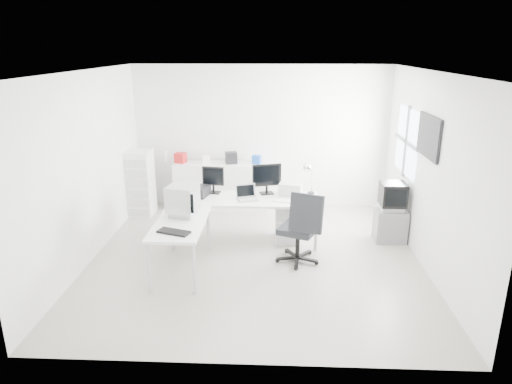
{
  "coord_description": "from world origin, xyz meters",
  "views": [
    {
      "loc": [
        0.29,
        -6.42,
        3.13
      ],
      "look_at": [
        0.0,
        0.2,
        1.0
      ],
      "focal_mm": 32.0,
      "sensor_mm": 36.0,
      "label": 1
    }
  ],
  "objects_px": {
    "drawer_pedestal": "(287,223)",
    "crt_monitor": "(183,201)",
    "laptop": "(248,194)",
    "office_chair": "(298,226)",
    "side_desk": "(181,246)",
    "lcd_monitor_large": "(267,179)",
    "sideboard": "(222,186)",
    "inkjet_printer": "(194,191)",
    "main_desk": "(245,219)",
    "lcd_monitor_small": "(213,180)",
    "laser_printer": "(291,189)",
    "tv_cabinet": "(390,225)",
    "filing_cabinet": "(141,183)",
    "crt_tv": "(393,197)"
  },
  "relations": [
    {
      "from": "office_chair",
      "to": "sideboard",
      "type": "xyz_separation_m",
      "value": [
        -1.42,
        2.34,
        -0.11
      ]
    },
    {
      "from": "laser_printer",
      "to": "tv_cabinet",
      "type": "xyz_separation_m",
      "value": [
        1.67,
        -0.11,
        -0.58
      ]
    },
    {
      "from": "tv_cabinet",
      "to": "sideboard",
      "type": "relative_size",
      "value": 0.29
    },
    {
      "from": "drawer_pedestal",
      "to": "tv_cabinet",
      "type": "bearing_deg",
      "value": 1.98
    },
    {
      "from": "drawer_pedestal",
      "to": "office_chair",
      "type": "bearing_deg",
      "value": -79.7
    },
    {
      "from": "inkjet_printer",
      "to": "laser_printer",
      "type": "height_order",
      "value": "laser_printer"
    },
    {
      "from": "drawer_pedestal",
      "to": "crt_monitor",
      "type": "height_order",
      "value": "crt_monitor"
    },
    {
      "from": "drawer_pedestal",
      "to": "lcd_monitor_small",
      "type": "relative_size",
      "value": 1.29
    },
    {
      "from": "laptop",
      "to": "office_chair",
      "type": "distance_m",
      "value": 1.06
    },
    {
      "from": "drawer_pedestal",
      "to": "laptop",
      "type": "relative_size",
      "value": 1.86
    },
    {
      "from": "lcd_monitor_large",
      "to": "filing_cabinet",
      "type": "bearing_deg",
      "value": 143.27
    },
    {
      "from": "drawer_pedestal",
      "to": "crt_tv",
      "type": "distance_m",
      "value": 1.79
    },
    {
      "from": "office_chair",
      "to": "laptop",
      "type": "bearing_deg",
      "value": 164.61
    },
    {
      "from": "side_desk",
      "to": "laser_printer",
      "type": "distance_m",
      "value": 2.13
    },
    {
      "from": "main_desk",
      "to": "tv_cabinet",
      "type": "xyz_separation_m",
      "value": [
        2.42,
        0.11,
        -0.1
      ]
    },
    {
      "from": "main_desk",
      "to": "office_chair",
      "type": "xyz_separation_m",
      "value": [
        0.84,
        -0.74,
        0.2
      ]
    },
    {
      "from": "lcd_monitor_large",
      "to": "laser_printer",
      "type": "relative_size",
      "value": 1.4
    },
    {
      "from": "side_desk",
      "to": "drawer_pedestal",
      "type": "height_order",
      "value": "side_desk"
    },
    {
      "from": "main_desk",
      "to": "crt_monitor",
      "type": "distance_m",
      "value": 1.34
    },
    {
      "from": "laptop",
      "to": "inkjet_printer",
      "type": "bearing_deg",
      "value": 147.82
    },
    {
      "from": "lcd_monitor_large",
      "to": "office_chair",
      "type": "xyz_separation_m",
      "value": [
        0.49,
        -0.99,
        -0.43
      ]
    },
    {
      "from": "lcd_monitor_large",
      "to": "sideboard",
      "type": "xyz_separation_m",
      "value": [
        -0.93,
        1.35,
        -0.54
      ]
    },
    {
      "from": "drawer_pedestal",
      "to": "laptop",
      "type": "height_order",
      "value": "laptop"
    },
    {
      "from": "drawer_pedestal",
      "to": "laser_printer",
      "type": "distance_m",
      "value": 0.58
    },
    {
      "from": "office_chair",
      "to": "filing_cabinet",
      "type": "distance_m",
      "value": 3.5
    },
    {
      "from": "inkjet_printer",
      "to": "lcd_monitor_large",
      "type": "xyz_separation_m",
      "value": [
        1.2,
        0.15,
        0.17
      ]
    },
    {
      "from": "tv_cabinet",
      "to": "lcd_monitor_small",
      "type": "bearing_deg",
      "value": 177.29
    },
    {
      "from": "lcd_monitor_large",
      "to": "filing_cabinet",
      "type": "relative_size",
      "value": 0.41
    },
    {
      "from": "inkjet_printer",
      "to": "crt_tv",
      "type": "height_order",
      "value": "crt_tv"
    },
    {
      "from": "crt_tv",
      "to": "filing_cabinet",
      "type": "relative_size",
      "value": 0.4
    },
    {
      "from": "crt_tv",
      "to": "sideboard",
      "type": "relative_size",
      "value": 0.27
    },
    {
      "from": "crt_monitor",
      "to": "tv_cabinet",
      "type": "xyz_separation_m",
      "value": [
        3.27,
        0.96,
        -0.7
      ]
    },
    {
      "from": "side_desk",
      "to": "lcd_monitor_small",
      "type": "relative_size",
      "value": 3.02
    },
    {
      "from": "side_desk",
      "to": "sideboard",
      "type": "bearing_deg",
      "value": 84.22
    },
    {
      "from": "lcd_monitor_small",
      "to": "lcd_monitor_large",
      "type": "xyz_separation_m",
      "value": [
        0.9,
        0.0,
        0.02
      ]
    },
    {
      "from": "side_desk",
      "to": "drawer_pedestal",
      "type": "xyz_separation_m",
      "value": [
        1.55,
        1.15,
        -0.08
      ]
    },
    {
      "from": "crt_monitor",
      "to": "sideboard",
      "type": "distance_m",
      "value": 2.51
    },
    {
      "from": "laptop",
      "to": "crt_monitor",
      "type": "relative_size",
      "value": 0.73
    },
    {
      "from": "laser_printer",
      "to": "laptop",
      "type": "bearing_deg",
      "value": -145.45
    },
    {
      "from": "inkjet_printer",
      "to": "crt_tv",
      "type": "distance_m",
      "value": 3.27
    },
    {
      "from": "tv_cabinet",
      "to": "office_chair",
      "type": "bearing_deg",
      "value": -151.72
    },
    {
      "from": "sideboard",
      "to": "side_desk",
      "type": "bearing_deg",
      "value": -95.78
    },
    {
      "from": "laptop",
      "to": "sideboard",
      "type": "distance_m",
      "value": 1.85
    },
    {
      "from": "lcd_monitor_large",
      "to": "sideboard",
      "type": "relative_size",
      "value": 0.27
    },
    {
      "from": "lcd_monitor_small",
      "to": "crt_monitor",
      "type": "distance_m",
      "value": 1.14
    },
    {
      "from": "main_desk",
      "to": "crt_tv",
      "type": "distance_m",
      "value": 2.46
    },
    {
      "from": "lcd_monitor_large",
      "to": "side_desk",
      "type": "bearing_deg",
      "value": -147.22
    },
    {
      "from": "main_desk",
      "to": "lcd_monitor_large",
      "type": "xyz_separation_m",
      "value": [
        0.35,
        0.25,
        0.63
      ]
    },
    {
      "from": "filing_cabinet",
      "to": "laptop",
      "type": "bearing_deg",
      "value": -31.2
    },
    {
      "from": "lcd_monitor_large",
      "to": "tv_cabinet",
      "type": "bearing_deg",
      "value": -19.47
    }
  ]
}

